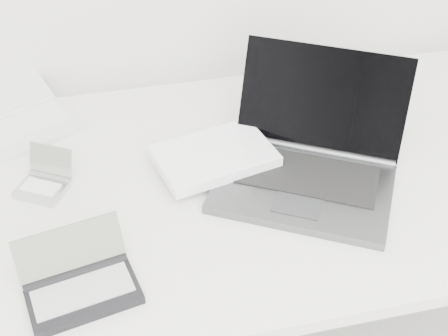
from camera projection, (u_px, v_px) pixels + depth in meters
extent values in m
cube|color=white|center=(233.00, 181.00, 1.35)|extent=(1.60, 0.80, 0.03)
cylinder|color=silver|center=(436.00, 164.00, 1.97)|extent=(0.04, 0.04, 0.70)
cube|color=#525456|center=(303.00, 189.00, 1.29)|extent=(0.43, 0.39, 0.02)
cube|color=black|center=(307.00, 174.00, 1.31)|extent=(0.32, 0.26, 0.00)
cube|color=black|center=(323.00, 99.00, 1.35)|extent=(0.36, 0.26, 0.21)
cylinder|color=#525456|center=(314.00, 150.00, 1.38)|extent=(0.32, 0.19, 0.02)
cube|color=#393B3E|center=(297.00, 206.00, 1.24)|extent=(0.11, 0.10, 0.00)
cube|color=white|center=(214.00, 156.00, 1.34)|extent=(0.28, 0.21, 0.03)
cube|color=white|center=(214.00, 151.00, 1.33)|extent=(0.27, 0.21, 0.00)
cube|color=white|center=(29.00, 130.00, 1.45)|extent=(0.27, 0.24, 0.02)
cube|color=silver|center=(25.00, 124.00, 1.46)|extent=(0.22, 0.17, 0.00)
cylinder|color=white|center=(13.00, 113.00, 1.49)|extent=(0.20, 0.12, 0.02)
cube|color=silver|center=(42.00, 190.00, 1.29)|extent=(0.12, 0.11, 0.01)
cube|color=silver|center=(41.00, 187.00, 1.29)|extent=(0.09, 0.07, 0.00)
cube|color=gray|center=(51.00, 161.00, 1.31)|extent=(0.10, 0.07, 0.07)
cylinder|color=silver|center=(50.00, 177.00, 1.31)|extent=(0.09, 0.06, 0.01)
cube|color=black|center=(84.00, 297.00, 1.07)|extent=(0.20, 0.13, 0.02)
cube|color=#999999|center=(83.00, 291.00, 1.07)|extent=(0.18, 0.10, 0.00)
cube|color=slate|center=(70.00, 250.00, 1.09)|extent=(0.19, 0.08, 0.08)
cylinder|color=black|center=(76.00, 274.00, 1.10)|extent=(0.18, 0.06, 0.02)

